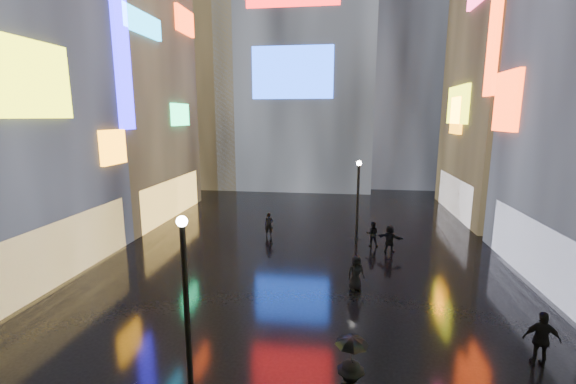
# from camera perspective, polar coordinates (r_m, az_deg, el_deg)

# --- Properties ---
(ground) EXTENTS (140.00, 140.00, 0.00)m
(ground) POSITION_cam_1_polar(r_m,az_deg,el_deg) (23.31, 2.72, -8.34)
(ground) COLOR black
(ground) RESTS_ON ground
(building_left_far) EXTENTS (10.28, 12.00, 22.00)m
(building_left_far) POSITION_cam_1_polar(r_m,az_deg,el_deg) (33.31, -25.71, 15.60)
(building_left_far) COLOR black
(building_left_far) RESTS_ON ground
(building_right_far) EXTENTS (10.28, 12.00, 28.00)m
(building_right_far) POSITION_cam_1_polar(r_m,az_deg,el_deg) (35.41, 33.21, 19.50)
(building_right_far) COLOR black
(building_right_far) RESTS_ON ground
(tower_flank_right) EXTENTS (12.00, 12.00, 34.00)m
(tower_flank_right) POSITION_cam_1_polar(r_m,az_deg,el_deg) (49.30, 17.19, 21.44)
(tower_flank_right) COLOR black
(tower_flank_right) RESTS_ON ground
(tower_flank_left) EXTENTS (10.00, 10.00, 26.00)m
(tower_flank_left) POSITION_cam_1_polar(r_m,az_deg,el_deg) (46.99, -12.57, 17.25)
(tower_flank_left) COLOR black
(tower_flank_left) RESTS_ON ground
(lamp_near) EXTENTS (0.30, 0.30, 5.20)m
(lamp_near) POSITION_cam_1_polar(r_m,az_deg,el_deg) (11.24, -14.89, -14.63)
(lamp_near) COLOR black
(lamp_near) RESTS_ON ground
(lamp_far) EXTENTS (0.30, 0.30, 5.20)m
(lamp_far) POSITION_cam_1_polar(r_m,az_deg,el_deg) (23.51, 10.30, -0.89)
(lamp_far) COLOR black
(lamp_far) RESTS_ON ground
(pedestrian_3) EXTENTS (1.12, 0.58, 1.82)m
(pedestrian_3) POSITION_cam_1_polar(r_m,az_deg,el_deg) (15.14, 33.46, -17.75)
(pedestrian_3) COLOR black
(pedestrian_3) RESTS_ON ground
(pedestrian_4) EXTENTS (0.91, 0.75, 1.60)m
(pedestrian_4) POSITION_cam_1_polar(r_m,az_deg,el_deg) (18.09, 10.04, -11.70)
(pedestrian_4) COLOR black
(pedestrian_4) RESTS_ON ground
(pedestrian_5) EXTENTS (1.57, 0.97, 1.61)m
(pedestrian_5) POSITION_cam_1_polar(r_m,az_deg,el_deg) (23.16, 14.82, -6.74)
(pedestrian_5) COLOR black
(pedestrian_5) RESTS_ON ground
(pedestrian_6) EXTENTS (0.63, 0.48, 1.56)m
(pedestrian_6) POSITION_cam_1_polar(r_m,az_deg,el_deg) (25.35, -2.84, -4.88)
(pedestrian_6) COLOR black
(pedestrian_6) RESTS_ON ground
(pedestrian_7) EXTENTS (0.77, 0.62, 1.52)m
(pedestrian_7) POSITION_cam_1_polar(r_m,az_deg,el_deg) (24.03, 12.40, -6.08)
(pedestrian_7) COLOR black
(pedestrian_7) RESTS_ON ground
(umbrella_1) EXTENTS (1.07, 1.07, 0.69)m
(umbrella_1) POSITION_cam_1_polar(r_m,az_deg,el_deg) (10.20, 9.41, -21.93)
(umbrella_1) COLOR black
(umbrella_1) RESTS_ON pedestrian_2
(umbrella_2) EXTENTS (1.27, 1.28, 0.90)m
(umbrella_2) POSITION_cam_1_polar(r_m,az_deg,el_deg) (17.64, 10.18, -7.96)
(umbrella_2) COLOR black
(umbrella_2) RESTS_ON pedestrian_4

